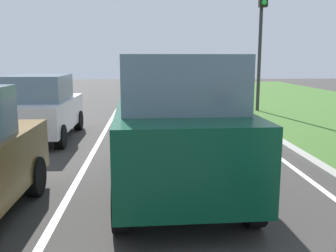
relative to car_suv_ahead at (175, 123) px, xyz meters
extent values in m
plane|color=#383533|center=(-1.07, 4.89, -1.17)|extent=(60.00, 60.00, 0.00)
cube|color=silver|center=(-1.77, 4.89, -1.16)|extent=(0.12, 32.00, 0.01)
cube|color=silver|center=(2.53, 4.89, -1.16)|extent=(0.12, 32.00, 0.01)
cube|color=#9E9B93|center=(3.03, 4.89, -1.11)|extent=(0.24, 48.00, 0.12)
cube|color=#0C472D|center=(0.00, 0.04, -0.24)|extent=(2.05, 4.56, 1.10)
cube|color=slate|center=(0.00, -0.11, 0.71)|extent=(1.79, 2.76, 0.80)
cylinder|color=black|center=(-0.93, 1.54, -0.79)|extent=(0.25, 0.77, 0.76)
cylinder|color=black|center=(0.82, 1.60, -0.79)|extent=(0.25, 0.77, 0.76)
cylinder|color=black|center=(-0.82, -1.52, -0.79)|extent=(0.25, 0.77, 0.76)
cylinder|color=black|center=(0.92, -1.46, -0.79)|extent=(0.25, 0.77, 0.76)
cylinder|color=black|center=(-2.32, -0.12, -0.85)|extent=(0.22, 0.64, 0.64)
cube|color=silver|center=(-3.38, 4.46, -0.47)|extent=(1.65, 3.70, 0.80)
cube|color=slate|center=(-3.38, 4.21, 0.27)|extent=(1.49, 1.90, 0.68)
cylinder|color=black|center=(-4.13, 5.72, -0.87)|extent=(0.22, 0.60, 0.60)
cylinder|color=black|center=(-2.62, 5.72, -0.87)|extent=(0.22, 0.60, 0.60)
cylinder|color=black|center=(-2.63, 3.20, -0.87)|extent=(0.22, 0.60, 0.60)
cylinder|color=#2D2D2D|center=(4.17, 9.39, 1.47)|extent=(0.14, 0.14, 5.28)
sphere|color=green|center=(4.17, 9.06, 3.22)|extent=(0.20, 0.20, 0.20)
camera|label=1|loc=(-0.48, -6.22, 1.07)|focal=40.72mm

